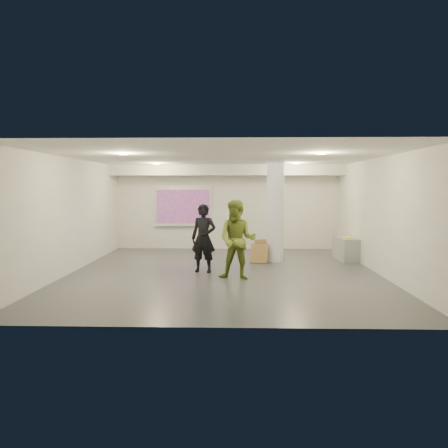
{
  "coord_description": "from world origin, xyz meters",
  "views": [
    {
      "loc": [
        0.33,
        -11.3,
        2.24
      ],
      "look_at": [
        0.0,
        0.4,
        1.25
      ],
      "focal_mm": 35.0,
      "sensor_mm": 36.0,
      "label": 1
    }
  ],
  "objects_px": {
    "column": "(275,212)",
    "man": "(237,240)",
    "credenza": "(346,249)",
    "projection_screen": "(183,207)",
    "woman": "(204,238)"
  },
  "relations": [
    {
      "from": "projection_screen",
      "to": "man",
      "type": "xyz_separation_m",
      "value": [
        1.96,
        -5.28,
        -0.56
      ]
    },
    {
      "from": "man",
      "to": "credenza",
      "type": "bearing_deg",
      "value": 53.8
    },
    {
      "from": "column",
      "to": "man",
      "type": "xyz_separation_m",
      "value": [
        -1.14,
        -2.62,
        -0.53
      ]
    },
    {
      "from": "projection_screen",
      "to": "credenza",
      "type": "bearing_deg",
      "value": -23.57
    },
    {
      "from": "column",
      "to": "credenza",
      "type": "distance_m",
      "value": 2.52
    },
    {
      "from": "projection_screen",
      "to": "woman",
      "type": "height_order",
      "value": "projection_screen"
    },
    {
      "from": "woman",
      "to": "column",
      "type": "bearing_deg",
      "value": 51.89
    },
    {
      "from": "column",
      "to": "credenza",
      "type": "height_order",
      "value": "column"
    },
    {
      "from": "column",
      "to": "credenza",
      "type": "bearing_deg",
      "value": 8.5
    },
    {
      "from": "column",
      "to": "man",
      "type": "height_order",
      "value": "column"
    },
    {
      "from": "projection_screen",
      "to": "credenza",
      "type": "distance_m",
      "value": 5.92
    },
    {
      "from": "projection_screen",
      "to": "woman",
      "type": "relative_size",
      "value": 1.17
    },
    {
      "from": "column",
      "to": "projection_screen",
      "type": "xyz_separation_m",
      "value": [
        -3.1,
        2.65,
        0.03
      ]
    },
    {
      "from": "man",
      "to": "column",
      "type": "bearing_deg",
      "value": 78.94
    },
    {
      "from": "column",
      "to": "projection_screen",
      "type": "distance_m",
      "value": 4.08
    }
  ]
}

